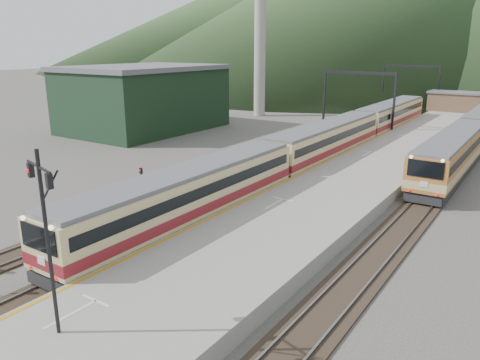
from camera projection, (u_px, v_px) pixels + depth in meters
The scene contains 14 objects.
track_main at pixel (330, 158), 47.78m from camera, with size 2.60×200.00×0.23m.
track_far at pixel (286, 152), 50.46m from camera, with size 2.60×200.00×0.23m.
track_second at pixel (450, 175), 41.62m from camera, with size 2.60×200.00×0.23m.
platform at pixel (378, 166), 43.07m from camera, with size 8.00×100.00×1.00m, color gray.
gantry_near at pixel (358, 91), 59.74m from camera, with size 9.55×0.25×8.00m.
gantry_far at pixel (410, 79), 79.68m from camera, with size 9.55×0.25×8.00m.
warehouse at pixel (144, 98), 63.20m from camera, with size 14.50×20.50×8.60m.
smokestack at pixel (260, 20), 72.97m from camera, with size 1.80×1.80×30.00m, color #9E998E.
station_shed at pixel (460, 101), 74.40m from camera, with size 9.40×4.40×3.10m.
hill_d at pixel (277, 15), 263.98m from camera, with size 200.00×200.00×55.00m, color #304D21.
main_train at pixel (327, 140), 46.50m from camera, with size 3.10×63.51×3.78m.
signal_mast at pixel (46, 226), 16.03m from camera, with size 2.14×0.71×6.90m.
short_signal_b at pixel (208, 174), 36.72m from camera, with size 0.23×0.17×2.27m.
short_signal_c at pixel (141, 178), 35.43m from camera, with size 0.23×0.18×2.27m.
Camera 1 is at (18.33, -3.74, 11.16)m, focal length 35.00 mm.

